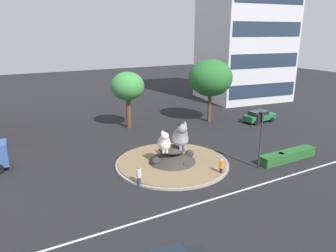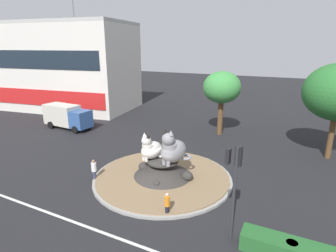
{
  "view_description": "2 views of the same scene",
  "coord_description": "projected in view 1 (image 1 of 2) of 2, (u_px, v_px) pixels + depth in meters",
  "views": [
    {
      "loc": [
        -13.65,
        -23.99,
        12.09
      ],
      "look_at": [
        0.86,
        2.37,
        3.03
      ],
      "focal_mm": 33.51,
      "sensor_mm": 36.0,
      "label": 1
    },
    {
      "loc": [
        8.94,
        -17.19,
        10.03
      ],
      "look_at": [
        -1.2,
        3.38,
        3.25
      ],
      "focal_mm": 29.18,
      "sensor_mm": 36.0,
      "label": 2
    }
  ],
  "objects": [
    {
      "name": "ground_plane",
      "position": [
        172.0,
        164.0,
        29.91
      ],
      "size": [
        160.0,
        160.0,
        0.0
      ],
      "primitive_type": "plane",
      "color": "black"
    },
    {
      "name": "lane_centreline",
      "position": [
        219.0,
        197.0,
        23.85
      ],
      "size": [
        112.0,
        0.2,
        0.01
      ],
      "primitive_type": "cube",
      "color": "silver",
      "rests_on": "ground"
    },
    {
      "name": "roundabout_island",
      "position": [
        172.0,
        159.0,
        29.77
      ],
      "size": [
        10.74,
        10.74,
        1.58
      ],
      "color": "gray",
      "rests_on": "ground"
    },
    {
      "name": "cat_statue_white",
      "position": [
        164.0,
        143.0,
        28.65
      ],
      "size": [
        1.83,
        2.17,
        2.17
      ],
      "rotation": [
        0.0,
        0.0,
        -1.91
      ],
      "color": "silver",
      "rests_on": "roundabout_island"
    },
    {
      "name": "cat_statue_grey",
      "position": [
        181.0,
        137.0,
        29.54
      ],
      "size": [
        2.17,
        2.7,
        2.71
      ],
      "rotation": [
        0.0,
        0.0,
        -1.82
      ],
      "color": "gray",
      "rests_on": "roundabout_island"
    },
    {
      "name": "traffic_light_mast",
      "position": [
        260.0,
        128.0,
        27.94
      ],
      "size": [
        0.79,
        0.46,
        5.32
      ],
      "rotation": [
        0.0,
        0.0,
        1.38
      ],
      "color": "#2D2D33",
      "rests_on": "ground"
    },
    {
      "name": "office_tower",
      "position": [
        245.0,
        29.0,
        56.03
      ],
      "size": [
        15.54,
        13.91,
        25.07
      ],
      "rotation": [
        0.0,
        0.0,
        -0.12
      ],
      "color": "silver",
      "rests_on": "ground"
    },
    {
      "name": "clipped_hedge_strip",
      "position": [
        287.0,
        156.0,
        30.69
      ],
      "size": [
        6.65,
        1.2,
        0.9
      ],
      "primitive_type": "cube",
      "color": "#235B28",
      "rests_on": "ground"
    },
    {
      "name": "broadleaf_tree_behind_island",
      "position": [
        128.0,
        87.0,
        39.59
      ],
      "size": [
        4.23,
        4.23,
        7.33
      ],
      "color": "brown",
      "rests_on": "ground"
    },
    {
      "name": "second_tree_near_tower",
      "position": [
        211.0,
        78.0,
        42.33
      ],
      "size": [
        5.9,
        5.9,
        8.66
      ],
      "color": "brown",
      "rests_on": "ground"
    },
    {
      "name": "pedestrian_white_shirt",
      "position": [
        139.0,
        176.0,
        25.35
      ],
      "size": [
        0.38,
        0.38,
        1.73
      ],
      "rotation": [
        0.0,
        0.0,
        1.09
      ],
      "color": "#33384C",
      "rests_on": "ground"
    },
    {
      "name": "pedestrian_orange_shirt",
      "position": [
        221.0,
        167.0,
        27.26
      ],
      "size": [
        0.35,
        0.35,
        1.58
      ],
      "rotation": [
        0.0,
        0.0,
        1.98
      ],
      "color": "black",
      "rests_on": "ground"
    },
    {
      "name": "hatchback_near_shophouse",
      "position": [
        259.0,
        116.0,
        43.64
      ],
      "size": [
        4.78,
        2.16,
        1.61
      ],
      "rotation": [
        0.0,
        0.0,
        0.04
      ],
      "color": "#1E6B38",
      "rests_on": "ground"
    },
    {
      "name": "litter_bin",
      "position": [
        281.0,
        158.0,
        30.25
      ],
      "size": [
        0.56,
        0.56,
        0.9
      ],
      "color": "#2D4233",
      "rests_on": "ground"
    }
  ]
}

